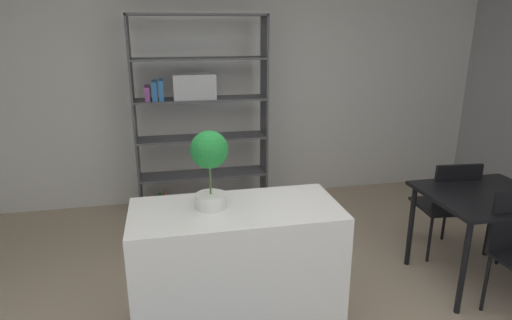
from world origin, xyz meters
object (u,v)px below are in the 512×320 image
Objects in this scene: kitchen_island at (237,271)px; dining_table at (485,205)px; potted_plant_on_island at (210,161)px; dining_chair_far at (448,201)px; open_bookshelf at (195,113)px.

dining_table is (2.03, 0.18, 0.22)m from kitchen_island.
potted_plant_on_island reaches higher than dining_chair_far.
dining_chair_far is (-0.01, 0.43, -0.14)m from dining_table.
open_bookshelf is at bearing 88.16° from potted_plant_on_island.
potted_plant_on_island reaches higher than dining_table.
dining_chair_far is (2.02, 0.61, 0.08)m from kitchen_island.
dining_table is at bearing -41.89° from open_bookshelf.
dining_chair_far reaches higher than dining_table.
potted_plant_on_island is at bearing -91.84° from open_bookshelf.
dining_table is at bearing 96.25° from dining_chair_far.
dining_table is (2.11, -1.90, -0.46)m from open_bookshelf.
dining_chair_far is at bearing 14.66° from potted_plant_on_island.
dining_chair_far is at bearing 91.18° from dining_table.
dining_table is at bearing 5.16° from kitchen_island.
dining_chair_far is (2.11, -1.47, -0.60)m from open_bookshelf.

